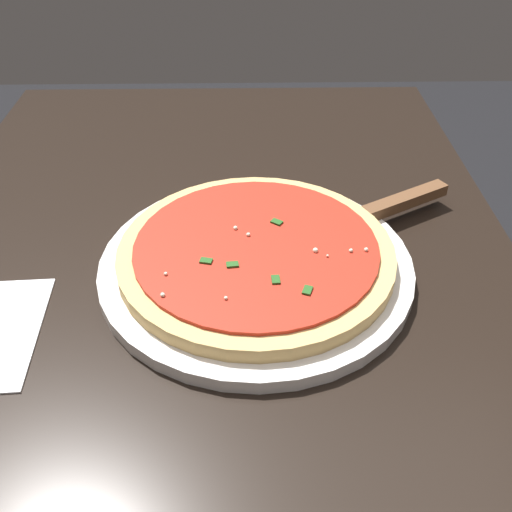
# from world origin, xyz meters

# --- Properties ---
(restaurant_table) EXTENTS (1.06, 0.68, 0.76)m
(restaurant_table) POSITION_xyz_m (0.00, 0.00, 0.61)
(restaurant_table) COLOR black
(restaurant_table) RESTS_ON ground_plane
(serving_plate) EXTENTS (0.33, 0.33, 0.01)m
(serving_plate) POSITION_xyz_m (-0.03, 0.05, 0.77)
(serving_plate) COLOR white
(serving_plate) RESTS_ON restaurant_table
(pizza) EXTENTS (0.29, 0.29, 0.02)m
(pizza) POSITION_xyz_m (-0.03, 0.05, 0.79)
(pizza) COLOR #DBB26B
(pizza) RESTS_ON serving_plate
(pizza_server) EXTENTS (0.15, 0.21, 0.01)m
(pizza_server) POSITION_xyz_m (-0.11, 0.19, 0.78)
(pizza_server) COLOR silver
(pizza_server) RESTS_ON serving_plate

